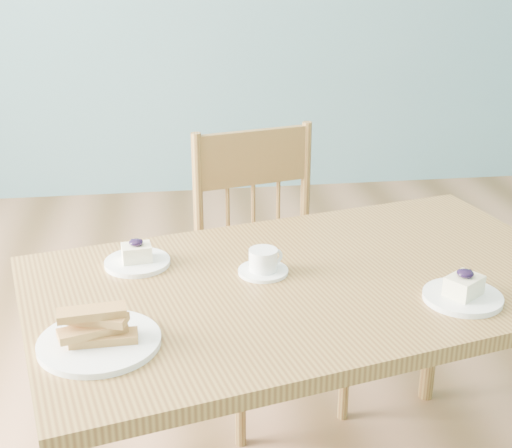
# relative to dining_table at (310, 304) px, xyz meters

# --- Properties ---
(dining_table) EXTENTS (1.44, 1.02, 0.70)m
(dining_table) POSITION_rel_dining_table_xyz_m (0.00, 0.00, 0.00)
(dining_table) COLOR olive
(dining_table) RESTS_ON ground
(dining_chair) EXTENTS (0.49, 0.47, 0.89)m
(dining_chair) POSITION_rel_dining_table_xyz_m (-0.02, 0.53, -0.17)
(dining_chair) COLOR olive
(dining_chair) RESTS_ON ground
(cheesecake_plate_near) EXTENTS (0.17, 0.17, 0.07)m
(cheesecake_plate_near) POSITION_rel_dining_table_xyz_m (0.31, -0.15, 0.09)
(cheesecake_plate_near) COLOR white
(cheesecake_plate_near) RESTS_ON dining_table
(cheesecake_plate_far) EXTENTS (0.16, 0.16, 0.07)m
(cheesecake_plate_far) POSITION_rel_dining_table_xyz_m (-0.40, 0.13, 0.09)
(cheesecake_plate_far) COLOR white
(cheesecake_plate_far) RESTS_ON dining_table
(coffee_cup) EXTENTS (0.12, 0.12, 0.06)m
(coffee_cup) POSITION_rel_dining_table_xyz_m (-0.11, 0.04, 0.09)
(coffee_cup) COLOR white
(coffee_cup) RESTS_ON dining_table
(biscotti_plate) EXTENTS (0.24, 0.24, 0.08)m
(biscotti_plate) POSITION_rel_dining_table_xyz_m (-0.47, -0.23, 0.09)
(biscotti_plate) COLOR white
(biscotti_plate) RESTS_ON dining_table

